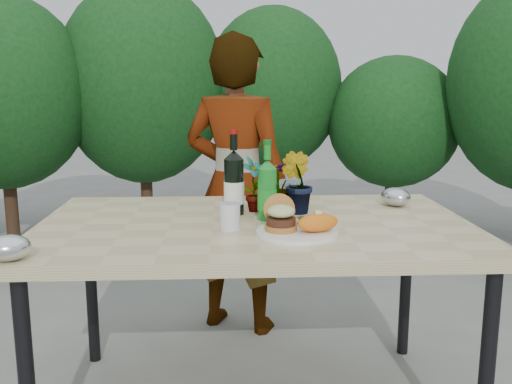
{
  "coord_description": "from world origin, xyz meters",
  "views": [
    {
      "loc": [
        -0.1,
        -2.05,
        1.26
      ],
      "look_at": [
        0.0,
        -0.08,
        0.88
      ],
      "focal_mm": 40.0,
      "sensor_mm": 36.0,
      "label": 1
    }
  ],
  "objects_px": {
    "dinner_plate": "(297,232)",
    "wine_bottle": "(234,184)",
    "patio_table": "(255,237)",
    "person": "(236,186)"
  },
  "relations": [
    {
      "from": "wine_bottle",
      "to": "person",
      "type": "height_order",
      "value": "person"
    },
    {
      "from": "dinner_plate",
      "to": "person",
      "type": "height_order",
      "value": "person"
    },
    {
      "from": "person",
      "to": "wine_bottle",
      "type": "bearing_deg",
      "value": 111.56
    },
    {
      "from": "patio_table",
      "to": "person",
      "type": "height_order",
      "value": "person"
    },
    {
      "from": "patio_table",
      "to": "wine_bottle",
      "type": "xyz_separation_m",
      "value": [
        -0.08,
        0.14,
        0.18
      ]
    },
    {
      "from": "patio_table",
      "to": "person",
      "type": "relative_size",
      "value": 1.07
    },
    {
      "from": "dinner_plate",
      "to": "wine_bottle",
      "type": "distance_m",
      "value": 0.4
    },
    {
      "from": "patio_table",
      "to": "person",
      "type": "bearing_deg",
      "value": 94.29
    },
    {
      "from": "dinner_plate",
      "to": "wine_bottle",
      "type": "bearing_deg",
      "value": 123.38
    },
    {
      "from": "wine_bottle",
      "to": "dinner_plate",
      "type": "bearing_deg",
      "value": -61.61
    }
  ]
}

